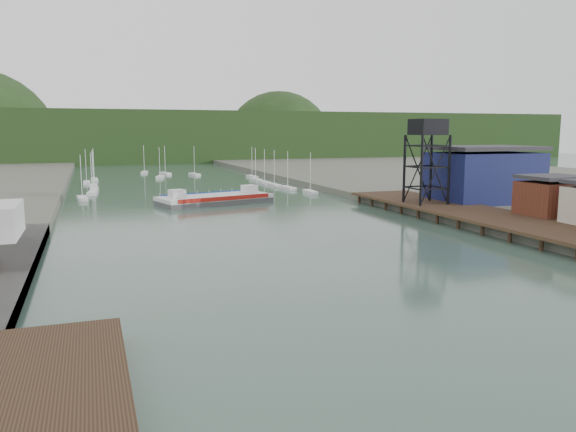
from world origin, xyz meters
TOP-DOWN VIEW (x-y plane):
  - ground at (0.00, 0.00)m, footprint 600.00×600.00m
  - east_land at (92.00, 80.00)m, footprint 120.00×400.00m
  - west_stage at (-29.00, 0.00)m, footprint 10.00×18.00m
  - east_pier at (37.00, 45.00)m, footprint 14.00×70.00m
  - lift_tower at (35.00, 58.00)m, footprint 6.50×6.50m
  - blue_shed at (50.00, 60.00)m, footprint 20.50×14.50m
  - marina_sailboats at (0.08, 138.46)m, footprint 57.71×92.65m
  - distant_hills at (-3.98, 301.35)m, footprint 500.00×120.00m
  - chain_ferry at (0.29, 87.87)m, footprint 26.47×15.92m

SIDE VIEW (x-z plane):
  - ground at x=0.00m, z-range 0.00..0.00m
  - east_land at x=92.00m, z-range -1.60..1.60m
  - marina_sailboats at x=0.08m, z-range -0.10..0.80m
  - west_stage at x=-29.00m, z-range 0.00..1.80m
  - chain_ferry at x=0.29m, z-range -0.76..2.81m
  - east_pier at x=37.00m, z-range 0.67..3.12m
  - blue_shed at x=50.00m, z-range 1.41..12.71m
  - distant_hills at x=-3.98m, z-range -29.62..50.38m
  - lift_tower at x=35.00m, z-range 7.65..23.65m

